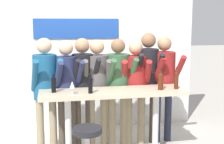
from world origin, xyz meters
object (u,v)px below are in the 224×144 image
(tasting_table, at_px, (113,103))
(person_center_right, at_px, (118,80))
(wine_bottle_1, at_px, (54,84))
(person_far_right, at_px, (148,75))
(wine_bottle_0, at_px, (176,79))
(person_center_left, at_px, (83,80))
(person_far_left, at_px, (45,82))
(person_right, at_px, (135,82))
(wine_bottle_3, at_px, (90,84))
(wine_glass_0, at_px, (72,85))
(person_rightmost, at_px, (164,78))
(person_center, at_px, (97,81))
(person_left, at_px, (67,83))
(wine_bottle_2, at_px, (161,80))

(tasting_table, distance_m, person_center_right, 0.55)
(wine_bottle_1, bearing_deg, person_far_right, 17.00)
(wine_bottle_0, bearing_deg, person_center_right, 143.00)
(person_center_left, xyz_separation_m, person_center_right, (0.56, -0.02, -0.02))
(person_far_left, height_order, person_right, person_far_left)
(person_right, distance_m, wine_bottle_3, 0.98)
(wine_glass_0, bearing_deg, person_center_right, 38.52)
(person_rightmost, bearing_deg, wine_bottle_3, -162.14)
(tasting_table, bearing_deg, wine_bottle_3, -160.47)
(person_center, bearing_deg, person_rightmost, 7.19)
(wine_bottle_1, bearing_deg, wine_bottle_3, -16.89)
(person_center_left, height_order, wine_bottle_3, person_center_left)
(person_right, xyz_separation_m, person_far_right, (0.22, 0.03, 0.10))
(person_left, xyz_separation_m, wine_bottle_0, (1.55, -0.49, 0.09))
(person_rightmost, height_order, wine_bottle_0, person_rightmost)
(person_center, relative_size, wine_bottle_1, 6.36)
(person_rightmost, bearing_deg, wine_bottle_0, -99.20)
(person_center_left, xyz_separation_m, person_right, (0.83, -0.03, -0.05))
(tasting_table, height_order, person_center, person_center)
(person_center, bearing_deg, wine_bottle_1, -137.24)
(tasting_table, xyz_separation_m, person_rightmost, (0.93, 0.47, 0.25))
(wine_bottle_2, bearing_deg, person_right, 111.93)
(tasting_table, height_order, person_right, person_right)
(person_right, relative_size, wine_bottle_0, 5.34)
(tasting_table, height_order, wine_bottle_1, wine_bottle_1)
(person_center_left, height_order, wine_bottle_0, person_center_left)
(person_right, height_order, wine_bottle_3, person_right)
(person_center_right, distance_m, person_right, 0.28)
(wine_bottle_3, bearing_deg, person_center_left, 93.93)
(person_rightmost, distance_m, wine_bottle_1, 1.82)
(person_center_right, relative_size, person_right, 1.02)
(person_far_left, distance_m, wine_bottle_3, 0.81)
(person_far_right, bearing_deg, person_center_left, -171.78)
(person_far_right, height_order, wine_glass_0, person_far_right)
(person_rightmost, bearing_deg, wine_glass_0, -165.34)
(tasting_table, relative_size, person_far_right, 1.15)
(wine_bottle_0, height_order, wine_bottle_3, wine_bottle_0)
(wine_bottle_3, distance_m, wine_glass_0, 0.25)
(tasting_table, height_order, wine_bottle_3, wine_bottle_3)
(person_center_right, distance_m, wine_bottle_3, 0.79)
(tasting_table, distance_m, person_rightmost, 1.08)
(person_far_left, bearing_deg, wine_bottle_1, -83.38)
(person_rightmost, bearing_deg, person_center_left, 172.26)
(person_center_left, relative_size, wine_bottle_2, 5.95)
(person_center_right, xyz_separation_m, wine_bottle_3, (-0.51, -0.59, 0.08))
(person_center_left, bearing_deg, wine_bottle_1, -145.45)
(person_right, height_order, wine_glass_0, person_right)
(wine_bottle_2, bearing_deg, person_center_right, 131.39)
(person_center, bearing_deg, person_center_left, -170.12)
(person_center_left, relative_size, person_far_right, 0.96)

